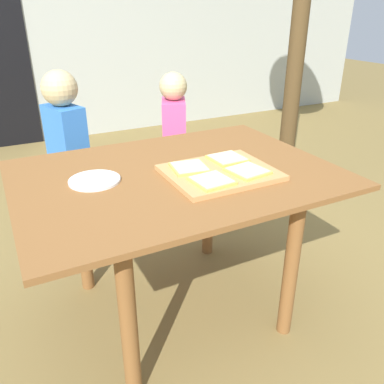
# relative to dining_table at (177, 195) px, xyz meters

# --- Properties ---
(ground_plane) EXTENTS (16.00, 16.00, 0.00)m
(ground_plane) POSITION_rel_dining_table_xyz_m (0.00, 0.00, -0.58)
(ground_plane) COLOR olive
(house_wall_back) EXTENTS (8.00, 0.20, 2.50)m
(house_wall_back) POSITION_rel_dining_table_xyz_m (0.00, 3.02, 0.67)
(house_wall_back) COLOR #ADB2A8
(house_wall_back) RESTS_ON ground
(dining_table) EXTENTS (1.25, 0.92, 0.69)m
(dining_table) POSITION_rel_dining_table_xyz_m (0.00, 0.00, 0.00)
(dining_table) COLOR brown
(dining_table) RESTS_ON ground
(cutting_board) EXTENTS (0.41, 0.34, 0.02)m
(cutting_board) POSITION_rel_dining_table_xyz_m (0.14, -0.10, 0.11)
(cutting_board) COLOR tan
(cutting_board) RESTS_ON dining_table
(pizza_slice_near_left) EXTENTS (0.15, 0.15, 0.01)m
(pizza_slice_near_left) POSITION_rel_dining_table_xyz_m (0.05, -0.19, 0.13)
(pizza_slice_near_left) COLOR #E6B550
(pizza_slice_near_left) RESTS_ON cutting_board
(pizza_slice_far_right) EXTENTS (0.14, 0.14, 0.01)m
(pizza_slice_far_right) POSITION_rel_dining_table_xyz_m (0.23, -0.02, 0.13)
(pizza_slice_far_right) COLOR #E6B550
(pizza_slice_far_right) RESTS_ON cutting_board
(pizza_slice_far_left) EXTENTS (0.15, 0.16, 0.01)m
(pizza_slice_far_left) POSITION_rel_dining_table_xyz_m (0.04, -0.04, 0.13)
(pizza_slice_far_left) COLOR #E6B550
(pizza_slice_far_left) RESTS_ON cutting_board
(pizza_slice_near_right) EXTENTS (0.15, 0.16, 0.01)m
(pizza_slice_near_right) POSITION_rel_dining_table_xyz_m (0.22, -0.17, 0.13)
(pizza_slice_near_right) COLOR #E6B550
(pizza_slice_near_right) RESTS_ON cutting_board
(plate_white_left) EXTENTS (0.19, 0.19, 0.01)m
(plate_white_left) POSITION_rel_dining_table_xyz_m (-0.32, 0.06, 0.11)
(plate_white_left) COLOR silver
(plate_white_left) RESTS_ON dining_table
(child_left) EXTENTS (0.21, 0.27, 0.99)m
(child_left) POSITION_rel_dining_table_xyz_m (-0.27, 0.85, -0.00)
(child_left) COLOR navy
(child_left) RESTS_ON ground
(child_right) EXTENTS (0.23, 0.28, 0.94)m
(child_right) POSITION_rel_dining_table_xyz_m (0.38, 0.84, -0.05)
(child_right) COLOR #3B3B5C
(child_right) RESTS_ON ground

